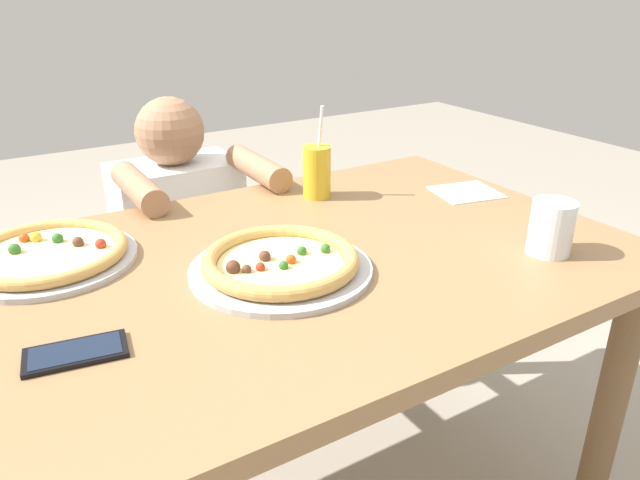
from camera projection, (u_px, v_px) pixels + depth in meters
The scene contains 8 objects.
dining_table at pixel (302, 299), 1.28m from camera, with size 1.37×0.90×0.75m.
pizza_near at pixel (281, 263), 1.16m from camera, with size 0.35×0.35×0.04m.
pizza_far at pixel (48, 254), 1.20m from camera, with size 0.34×0.34×0.04m.
drink_cup_colored at pixel (317, 171), 1.53m from camera, with size 0.07×0.07×0.23m.
water_cup_clear at pixel (551, 227), 1.22m from camera, with size 0.09×0.09×0.11m.
paper_napkin at pixel (466, 192), 1.59m from camera, with size 0.16×0.14×0.00m, color white.
cell_phone at pixel (76, 353), 0.91m from camera, with size 0.16×0.10×0.01m.
diner_seated at pixel (184, 262), 1.91m from camera, with size 0.40×0.52×0.96m.
Camera 1 is at (-0.55, -0.97, 1.28)m, focal length 33.81 mm.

